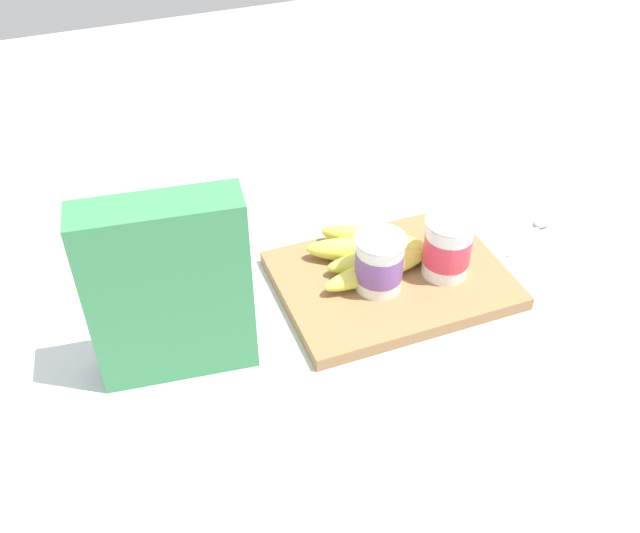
# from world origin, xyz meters

# --- Properties ---
(ground_plane) EXTENTS (2.40, 2.40, 0.00)m
(ground_plane) POSITION_xyz_m (0.00, 0.00, 0.00)
(ground_plane) COLOR silver
(cutting_board) EXTENTS (0.33, 0.25, 0.02)m
(cutting_board) POSITION_xyz_m (0.00, 0.00, 0.01)
(cutting_board) COLOR olive
(cutting_board) RESTS_ON ground_plane
(cereal_box) EXTENTS (0.20, 0.09, 0.26)m
(cereal_box) POSITION_xyz_m (0.33, 0.04, 0.13)
(cereal_box) COLOR #38844C
(cereal_box) RESTS_ON ground_plane
(yogurt_cup_front) EXTENTS (0.07, 0.07, 0.09)m
(yogurt_cup_front) POSITION_xyz_m (-0.07, 0.02, 0.07)
(yogurt_cup_front) COLOR white
(yogurt_cup_front) RESTS_ON cutting_board
(yogurt_cup_back) EXTENTS (0.07, 0.07, 0.09)m
(yogurt_cup_back) POSITION_xyz_m (0.03, 0.02, 0.06)
(yogurt_cup_back) COLOR white
(yogurt_cup_back) RESTS_ON cutting_board
(banana_bunch) EXTENTS (0.19, 0.16, 0.04)m
(banana_bunch) POSITION_xyz_m (0.01, -0.03, 0.04)
(banana_bunch) COLOR #E6DE4F
(banana_bunch) RESTS_ON cutting_board
(spoon) EXTENTS (0.13, 0.08, 0.01)m
(spoon) POSITION_xyz_m (-0.28, -0.04, 0.01)
(spoon) COLOR silver
(spoon) RESTS_ON ground_plane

